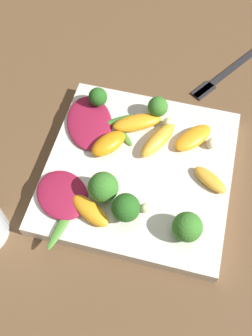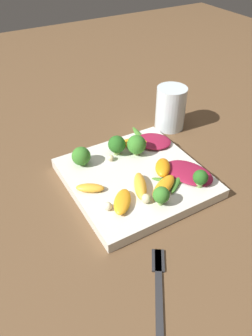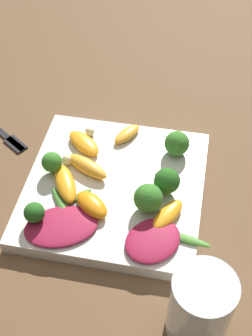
% 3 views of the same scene
% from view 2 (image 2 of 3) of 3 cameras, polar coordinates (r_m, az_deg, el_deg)
% --- Properties ---
extents(ground_plane, '(2.40, 2.40, 0.00)m').
position_cam_2_polar(ground_plane, '(0.70, 1.63, -2.39)').
color(ground_plane, brown).
extents(plate, '(0.27, 0.27, 0.02)m').
position_cam_2_polar(plate, '(0.70, 1.65, -1.68)').
color(plate, silver).
rests_on(plate, ground_plane).
extents(drinking_glass, '(0.08, 0.08, 0.11)m').
position_cam_2_polar(drinking_glass, '(0.86, 7.77, 10.30)').
color(drinking_glass, silver).
rests_on(drinking_glass, ground_plane).
extents(fork, '(0.12, 0.17, 0.01)m').
position_cam_2_polar(fork, '(0.54, 5.74, -20.31)').
color(fork, '#262628').
rests_on(fork, ground_plane).
extents(radicchio_leaf_0, '(0.11, 0.13, 0.01)m').
position_cam_2_polar(radicchio_leaf_0, '(0.69, 10.84, -0.79)').
color(radicchio_leaf_0, maroon).
rests_on(radicchio_leaf_0, plate).
extents(radicchio_leaf_1, '(0.11, 0.11, 0.01)m').
position_cam_2_polar(radicchio_leaf_1, '(0.78, 4.77, 4.67)').
color(radicchio_leaf_1, maroon).
rests_on(radicchio_leaf_1, plate).
extents(orange_segment_0, '(0.06, 0.08, 0.02)m').
position_cam_2_polar(orange_segment_0, '(0.64, 2.50, -3.12)').
color(orange_segment_0, '#FCAD33').
rests_on(orange_segment_0, plate).
extents(orange_segment_1, '(0.07, 0.05, 0.02)m').
position_cam_2_polar(orange_segment_1, '(0.76, 1.32, 4.43)').
color(orange_segment_1, orange).
rests_on(orange_segment_1, plate).
extents(orange_segment_2, '(0.06, 0.07, 0.02)m').
position_cam_2_polar(orange_segment_2, '(0.69, 6.43, 0.10)').
color(orange_segment_2, orange).
rests_on(orange_segment_2, plate).
extents(orange_segment_3, '(0.07, 0.07, 0.02)m').
position_cam_2_polar(orange_segment_3, '(0.61, -0.64, -5.86)').
color(orange_segment_3, orange).
rests_on(orange_segment_3, plate).
extents(orange_segment_4, '(0.06, 0.05, 0.01)m').
position_cam_2_polar(orange_segment_4, '(0.65, -6.31, -3.41)').
color(orange_segment_4, '#FCAD33').
rests_on(orange_segment_4, plate).
extents(orange_segment_5, '(0.08, 0.06, 0.02)m').
position_cam_2_polar(orange_segment_5, '(0.65, 6.58, -3.26)').
color(orange_segment_5, orange).
rests_on(orange_segment_5, plate).
extents(broccoli_floret_0, '(0.04, 0.04, 0.05)m').
position_cam_2_polar(broccoli_floret_0, '(0.73, -1.27, 4.20)').
color(broccoli_floret_0, '#7A9E51').
rests_on(broccoli_floret_0, plate).
extents(broccoli_floret_1, '(0.03, 0.03, 0.04)m').
position_cam_2_polar(broccoli_floret_1, '(0.66, 12.83, -1.69)').
color(broccoli_floret_1, '#84AD5B').
rests_on(broccoli_floret_1, plate).
extents(broccoli_floret_2, '(0.03, 0.03, 0.04)m').
position_cam_2_polar(broccoli_floret_2, '(0.61, 6.13, -4.72)').
color(broccoli_floret_2, '#84AD5B').
rests_on(broccoli_floret_2, plate).
extents(broccoli_floret_3, '(0.04, 0.04, 0.05)m').
position_cam_2_polar(broccoli_floret_3, '(0.73, 1.84, 4.07)').
color(broccoli_floret_3, '#84AD5B').
rests_on(broccoli_floret_3, plate).
extents(broccoli_floret_4, '(0.04, 0.04, 0.04)m').
position_cam_2_polar(broccoli_floret_4, '(0.71, -7.82, 2.04)').
color(broccoli_floret_4, '#7A9E51').
rests_on(broccoli_floret_4, plate).
extents(arugula_sprig_0, '(0.03, 0.08, 0.01)m').
position_cam_2_polar(arugula_sprig_0, '(0.80, 2.33, 5.65)').
color(arugula_sprig_0, '#47842D').
rests_on(arugula_sprig_0, plate).
extents(arugula_sprig_1, '(0.08, 0.06, 0.01)m').
position_cam_2_polar(arugula_sprig_1, '(0.67, 9.08, -2.06)').
color(arugula_sprig_1, '#3D7528').
rests_on(arugula_sprig_1, plate).
extents(arugula_sprig_2, '(0.05, 0.05, 0.01)m').
position_cam_2_polar(arugula_sprig_2, '(0.67, 7.08, -2.16)').
color(arugula_sprig_2, '#47842D').
rests_on(arugula_sprig_2, plate).
extents(macadamia_nut_0, '(0.02, 0.02, 0.02)m').
position_cam_2_polar(macadamia_nut_0, '(0.62, 3.49, -5.33)').
color(macadamia_nut_0, beige).
rests_on(macadamia_nut_0, plate).
extents(macadamia_nut_1, '(0.02, 0.02, 0.02)m').
position_cam_2_polar(macadamia_nut_1, '(0.61, -3.20, -6.66)').
color(macadamia_nut_1, beige).
rests_on(macadamia_nut_1, plate).
extents(macadamia_nut_2, '(0.01, 0.01, 0.01)m').
position_cam_2_polar(macadamia_nut_2, '(0.72, -2.69, 1.77)').
color(macadamia_nut_2, beige).
rests_on(macadamia_nut_2, plate).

